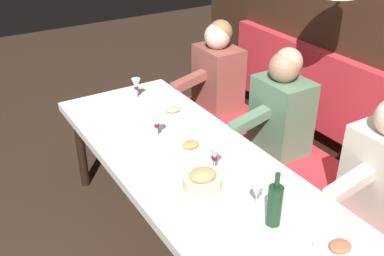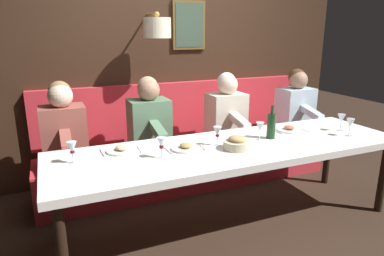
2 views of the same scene
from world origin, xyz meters
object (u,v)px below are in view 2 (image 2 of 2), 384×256
Objects in this scene: diner_nearest at (296,104)px; wine_glass_0 at (72,148)px; wine_bottle at (271,126)px; dining_table at (233,152)px; wine_glass_1 at (260,127)px; diner_far at (63,127)px; bread_bowl at (237,143)px; wine_glass_5 at (161,143)px; diner_near at (226,111)px; wine_glass_2 at (341,119)px; wine_glass_3 at (217,132)px; wine_glass_4 at (350,124)px; diner_middle at (149,119)px.

diner_nearest reaches higher than wine_glass_0.
wine_glass_0 is 1.68m from wine_bottle.
wine_glass_1 is (0.04, -0.28, 0.17)m from dining_table.
diner_far is 1.60m from bread_bowl.
diner_near is at bearing -48.86° from wine_glass_5.
wine_glass_2 is (-0.89, -0.76, 0.04)m from diner_near.
wine_bottle is at bearing -72.23° from bread_bowl.
wine_glass_3 is at bearing -125.15° from diner_far.
wine_glass_4 is at bearing -104.45° from wine_glass_1.
wine_glass_1 is at bearing -92.37° from wine_glass_0.
diner_far is at bearing 1.34° from wine_glass_0.
wine_glass_2 is at bearing -88.95° from wine_glass_5.
wine_glass_3 is at bearing -156.95° from diner_middle.
wine_glass_4 is (-0.21, -0.83, 0.00)m from wine_glass_1.
wine_glass_0 is at bearing 81.20° from bread_bowl.
wine_glass_5 is at bearing 85.94° from bread_bowl.
dining_table is at bearing 89.50° from wine_glass_2.
wine_glass_2 is 1.00× the size of wine_glass_4.
diner_near is 1.00× the size of diner_middle.
dining_table is 10.11× the size of wine_bottle.
wine_glass_3 is at bearing 147.01° from diner_near.
diner_far is 2.62m from wine_glass_2.
wine_glass_2 is (-0.12, -2.45, 0.00)m from wine_glass_0.
diner_nearest is at bearing -90.00° from diner_near.
wine_bottle is at bearing -86.05° from wine_glass_1.
wine_glass_1 is (-0.84, -1.58, 0.04)m from diner_far.
wine_glass_2 is 1.82m from wine_glass_5.
wine_glass_4 is at bearing -107.49° from wine_bottle.
wine_bottle is (0.09, -1.06, 0.00)m from wine_glass_5.
diner_far reaches higher than wine_glass_3.
diner_near and diner_far have the same top height.
dining_table is 1.01m from diner_middle.
dining_table is 0.98m from diner_near.
wine_bottle is (0.05, -0.41, 0.17)m from dining_table.
diner_far reaches higher than wine_bottle.
diner_far is (0.00, 0.82, 0.00)m from diner_middle.
dining_table is at bearing -86.17° from wine_glass_5.
diner_near is at bearing -90.00° from diner_far.
dining_table is 18.48× the size of wine_glass_2.
wine_glass_2 reaches higher than dining_table.
diner_nearest is 1.70m from wine_glass_3.
wine_glass_4 is 1.77m from wine_glass_5.
diner_far is 4.82× the size of wine_glass_1.
bread_bowl is (-0.04, -0.63, -0.07)m from wine_glass_5.
wine_glass_5 reaches higher than dining_table.
diner_near is at bearing -32.99° from wine_glass_3.
diner_far reaches higher than wine_glass_0.
diner_nearest is at bearing -52.07° from wine_glass_1.
diner_far is 4.82× the size of wine_glass_3.
wine_bottle reaches higher than dining_table.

